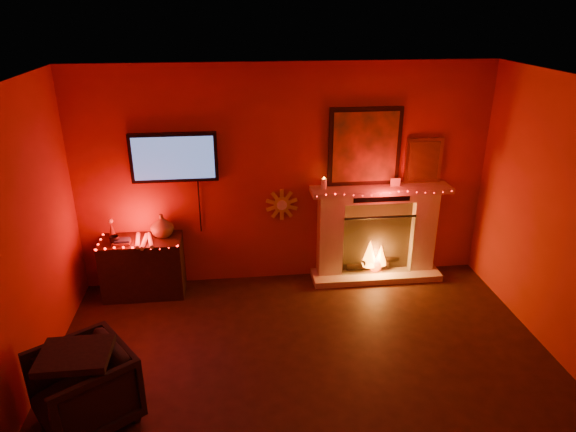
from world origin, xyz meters
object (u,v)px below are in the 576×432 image
object	(u,v)px
tv	(174,158)
fireplace	(377,224)
sunburst_clock	(282,205)
armchair	(84,388)
console_table	(144,264)

from	to	relation	value
tv	fireplace	bearing A→B (deg)	-1.50
sunburst_clock	armchair	world-z (taller)	sunburst_clock
console_table	armchair	size ratio (longest dim) A/B	1.34
sunburst_clock	armchair	distance (m)	3.05
console_table	armchair	distance (m)	2.09
tv	sunburst_clock	bearing A→B (deg)	1.24
sunburst_clock	armchair	bearing A→B (deg)	-129.66
fireplace	armchair	bearing A→B (deg)	-144.55
fireplace	armchair	world-z (taller)	fireplace
fireplace	armchair	size ratio (longest dim) A/B	2.91
sunburst_clock	armchair	size ratio (longest dim) A/B	0.53
fireplace	sunburst_clock	xyz separation A→B (m)	(-1.19, 0.09, 0.28)
tv	sunburst_clock	world-z (taller)	tv
sunburst_clock	console_table	bearing A→B (deg)	-172.68
fireplace	sunburst_clock	bearing A→B (deg)	175.63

